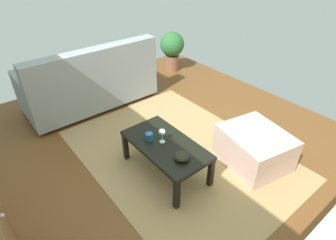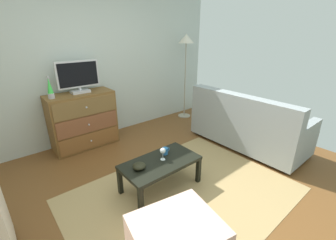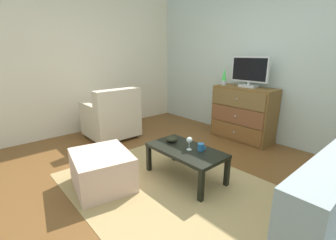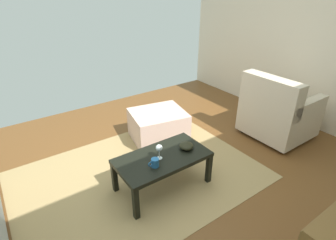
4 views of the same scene
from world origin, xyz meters
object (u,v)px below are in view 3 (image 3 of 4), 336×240
dresser (243,114)px  lava_lamp (224,77)px  armchair (112,118)px  wine_glass (189,140)px  bowl_decorative (172,139)px  coffee_table (186,152)px  ottoman (102,170)px  mug (201,147)px  tv (250,71)px

dresser → lava_lamp: bearing=-174.0°
dresser → armchair: size_ratio=1.14×
wine_glass → bowl_decorative: size_ratio=1.04×
coffee_table → ottoman: 0.99m
coffee_table → mug: (0.15, 0.10, 0.09)m
lava_lamp → tv: bearing=8.6°
lava_lamp → bowl_decorative: bearing=-75.7°
mug → bowl_decorative: size_ratio=0.76×
lava_lamp → bowl_decorative: 1.81m
ottoman → armchair: bearing=147.3°
bowl_decorative → mug: bearing=8.6°
mug → bowl_decorative: bearing=-171.4°
mug → ottoman: (-0.65, -0.94, -0.22)m
tv → lava_lamp: (-0.45, -0.07, -0.12)m
lava_lamp → mug: (0.85, -1.57, -0.65)m
tv → ottoman: 2.77m
mug → dresser: bearing=105.2°
dresser → armchair: 2.30m
ottoman → wine_glass: bearing=57.6°
tv → lava_lamp: tv is taller
dresser → armchair: bearing=-133.1°
armchair → mug: bearing=1.8°
tv → dresser: bearing=-142.9°
lava_lamp → bowl_decorative: (0.42, -1.64, -0.65)m
armchair → ottoman: 1.63m
wine_glass → armchair: size_ratio=0.17×
armchair → wine_glass: bearing=-0.7°
tv → armchair: (-1.60, -1.70, -0.82)m
dresser → mug: dresser is taller
mug → bowl_decorative: 0.44m
ottoman → lava_lamp: bearing=94.6°
mug → armchair: size_ratio=0.13×
mug → tv: bearing=103.9°
dresser → wine_glass: 1.73m
wine_glass → armchair: bearing=179.3°
lava_lamp → coffee_table: (0.70, -1.67, -0.74)m
bowl_decorative → ottoman: 0.92m
tv → ottoman: (-0.24, -2.58, -0.98)m
lava_lamp → bowl_decorative: size_ratio=2.19×
wine_glass → coffee_table: bearing=-168.2°
coffee_table → dresser: bearing=99.5°
tv → coffee_table: size_ratio=0.69×
tv → mug: tv is taller
tv → wine_glass: size_ratio=4.12×
lava_lamp → bowl_decorative: lava_lamp is taller
lava_lamp → wine_glass: size_ratio=2.10×
dresser → lava_lamp: 0.74m
tv → coffee_table: bearing=-81.6°
tv → wine_glass: (0.30, -1.73, -0.69)m
tv → armchair: bearing=-133.2°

